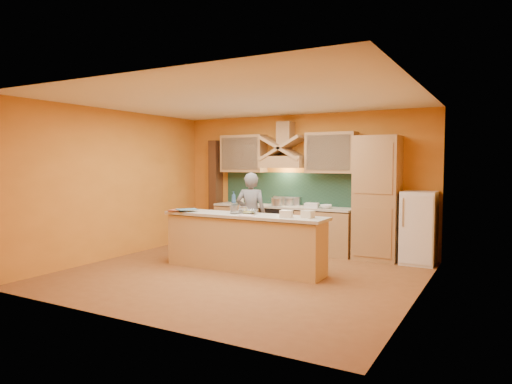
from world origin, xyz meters
The scene contains 36 objects.
floor centered at (0.00, 0.00, 0.00)m, with size 5.50×5.00×0.01m, color brown.
ceiling centered at (0.00, 0.00, 2.80)m, with size 5.50×5.00×0.01m, color white.
wall_back centered at (0.00, 2.50, 1.40)m, with size 5.50×0.02×2.80m, color orange.
wall_front centered at (0.00, -2.50, 1.40)m, with size 5.50×0.02×2.80m, color orange.
wall_left centered at (-2.75, 0.00, 1.40)m, with size 0.02×5.00×2.80m, color orange.
wall_right centered at (2.75, 0.00, 1.40)m, with size 0.02×5.00×2.80m, color orange.
base_cabinet_left centered at (-1.25, 2.20, 0.43)m, with size 1.10×0.60×0.86m, color #B18351.
base_cabinet_right centered at (0.65, 2.20, 0.43)m, with size 1.10×0.60×0.86m, color #B18351.
counter_top centered at (-0.30, 2.20, 0.90)m, with size 3.00×0.62×0.04m, color #B7AE9B.
stove centered at (-0.30, 2.20, 0.45)m, with size 0.60×0.58×0.90m, color black.
backsplash centered at (-0.30, 2.48, 1.25)m, with size 3.00×0.03×0.70m, color #163226.
range_hood centered at (-0.30, 2.25, 1.82)m, with size 0.92×0.50×0.24m, color #B18351.
hood_chimney centered at (-0.30, 2.35, 2.40)m, with size 0.30×0.30×0.50m, color #B18351.
upper_cabinet_left centered at (-1.30, 2.33, 2.00)m, with size 1.00×0.35×0.80m, color #B18351.
upper_cabinet_right centered at (0.70, 2.33, 2.00)m, with size 1.00×0.35×0.80m, color #B18351.
pantry_column centered at (1.65, 2.20, 1.15)m, with size 0.80×0.60×2.30m, color #B18351.
fridge centered at (2.40, 2.20, 0.65)m, with size 0.58×0.60×1.30m, color white.
trim_column_left centered at (-2.05, 2.35, 1.15)m, with size 0.20×0.30×2.30m, color #472816.
island_body centered at (-0.10, 0.30, 0.44)m, with size 2.80×0.55×0.88m, color tan.
island_top centered at (-0.10, 0.30, 0.92)m, with size 2.90×0.62×0.05m, color #B7AE9B.
person centered at (-0.54, 1.33, 0.81)m, with size 0.59×0.39×1.62m, color slate.
pot_large centered at (-0.36, 2.07, 0.99)m, with size 0.24×0.24×0.17m, color #ACADB3.
pot_small centered at (-0.20, 2.32, 0.97)m, with size 0.22×0.22×0.15m, color silver.
soap_bottle_a centered at (-1.19, 2.02, 1.02)m, with size 0.09×0.09×0.20m, color silver.
soap_bottle_b centered at (-1.47, 2.19, 1.05)m, with size 0.10×0.10×0.26m, color #365D95.
bowl_back centered at (0.68, 2.12, 0.96)m, with size 0.23×0.23×0.07m, color white.
dish_rack centered at (0.40, 2.07, 0.97)m, with size 0.27×0.21×0.09m, color silver.
book_lower centered at (-1.48, 0.11, 0.96)m, with size 0.23×0.31×0.03m, color #A3533A.
book_upper centered at (-1.27, 0.19, 0.98)m, with size 0.25×0.34×0.03m, color teal.
jar_large centered at (-0.30, 0.35, 1.02)m, with size 0.16×0.16×0.15m, color white.
jar_small centered at (-0.26, 0.25, 1.01)m, with size 0.13×0.13×0.14m, color white.
kitchen_scale centered at (-0.19, 0.42, 0.99)m, with size 0.12×0.12×0.10m, color white.
mixing_bowl centered at (-0.03, 0.35, 0.98)m, with size 0.29×0.29×0.07m, color silver.
cloth centered at (0.07, 0.10, 0.95)m, with size 0.22×0.17×0.01m, color beige.
grocery_bag_a centered at (1.05, 0.32, 1.00)m, with size 0.18×0.14×0.12m, color beige.
grocery_bag_b centered at (0.72, 0.23, 1.00)m, with size 0.18×0.14×0.11m, color beige.
Camera 1 is at (3.77, -6.25, 1.81)m, focal length 32.00 mm.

